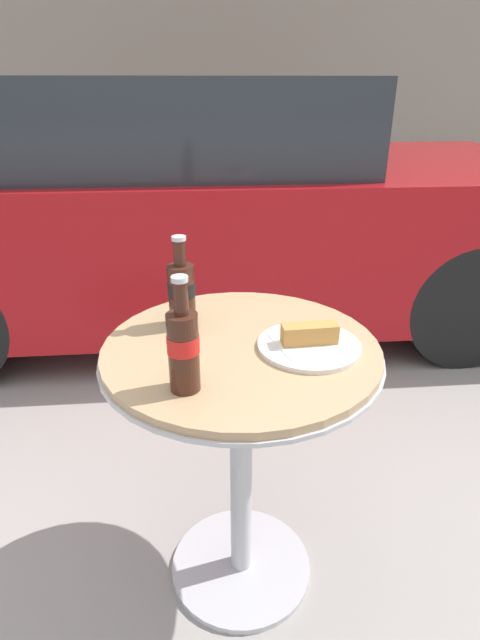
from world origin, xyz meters
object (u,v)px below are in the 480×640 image
at_px(bistro_table, 241,413).
at_px(lunch_plate_near, 309,343).
at_px(parked_car, 202,209).
at_px(cola_bottle_left, 182,291).
at_px(cola_bottle_right, 183,347).

relative_size(bistro_table, lunch_plate_near, 3.17).
bearing_deg(bistro_table, parked_car, 91.85).
bearing_deg(bistro_table, cola_bottle_left, 138.36).
bearing_deg(bistro_table, cola_bottle_right, -126.49).
bearing_deg(cola_bottle_right, bistro_table, 53.51).
distance_m(cola_bottle_right, lunch_plate_near, 0.33).
distance_m(cola_bottle_left, parked_car, 1.83).
height_order(cola_bottle_left, cola_bottle_right, cola_bottle_right).
distance_m(cola_bottle_right, parked_car, 2.12).
distance_m(cola_bottle_left, lunch_plate_near, 0.34).
relative_size(bistro_table, cola_bottle_left, 3.29).
xyz_separation_m(bistro_table, cola_bottle_left, (-0.14, 0.12, 0.29)).
height_order(cola_bottle_left, parked_car, parked_car).
xyz_separation_m(cola_bottle_left, lunch_plate_near, (0.30, -0.15, -0.08)).
height_order(bistro_table, lunch_plate_near, lunch_plate_near).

